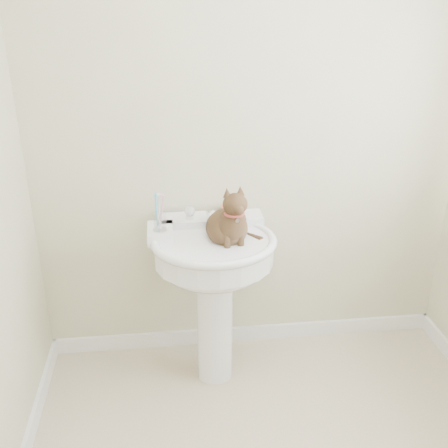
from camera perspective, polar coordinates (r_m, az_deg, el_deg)
name	(u,v)px	position (r m, az deg, el deg)	size (l,w,h in m)	color
wall_back	(251,130)	(2.62, 2.92, 10.19)	(2.20, 0.00, 2.50)	beige
baseboard_back	(247,333)	(3.13, 2.48, -11.79)	(2.20, 0.02, 0.09)	white
pedestal_sink	(214,266)	(2.54, -1.14, -4.60)	(0.61, 0.60, 0.84)	white
faucet	(211,212)	(2.58, -1.44, 1.34)	(0.28, 0.12, 0.14)	silver
soap_bar	(230,209)	(2.68, 0.69, 1.64)	(0.09, 0.06, 0.03)	#EE5F32
toothbrush_cup	(160,221)	(2.47, -7.01, 0.29)	(0.07, 0.07, 0.19)	silver
cat	(229,224)	(2.44, 0.51, -0.03)	(0.22, 0.27, 0.40)	#4E361D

